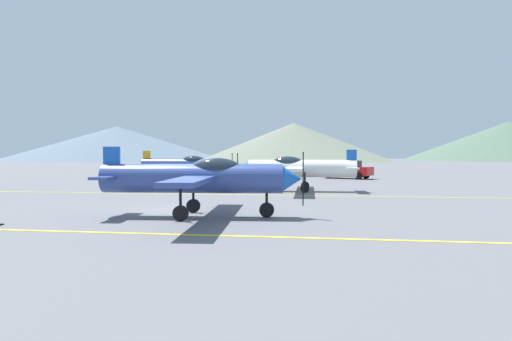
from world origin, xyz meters
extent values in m
plane|color=slate|center=(0.00, 0.00, 0.00)|extent=(400.00, 400.00, 0.00)
cube|color=yellow|center=(0.00, -4.52, 0.01)|extent=(80.00, 0.16, 0.01)
cube|color=yellow|center=(0.00, 7.02, 0.01)|extent=(80.00, 0.16, 0.01)
cylinder|color=#33478C|center=(0.63, -1.20, 1.34)|extent=(6.35, 1.51, 1.02)
cone|color=blue|center=(4.09, -0.93, 1.34)|extent=(0.71, 0.91, 0.87)
cube|color=black|center=(4.46, -0.90, 1.34)|extent=(0.05, 0.11, 1.85)
ellipsoid|color=#1E2833|center=(1.46, -1.14, 1.65)|extent=(1.91, 0.98, 0.83)
cube|color=#33478C|center=(1.00, -1.17, 1.39)|extent=(1.66, 8.20, 0.15)
cube|color=#33478C|center=(-2.23, -1.43, 1.39)|extent=(0.84, 2.45, 0.09)
cube|color=blue|center=(-2.23, -1.43, 1.90)|extent=(0.59, 0.16, 1.11)
cylinder|color=black|center=(3.21, -1.00, 0.72)|extent=(0.09, 0.09, 0.93)
cylinder|color=black|center=(3.21, -1.00, 0.26)|extent=(0.53, 0.15, 0.52)
cylinder|color=black|center=(0.52, -2.23, 0.72)|extent=(0.09, 0.09, 0.93)
cylinder|color=black|center=(0.52, -2.23, 0.26)|extent=(0.53, 0.15, 0.52)
cylinder|color=black|center=(0.36, -0.20, 0.72)|extent=(0.09, 0.09, 0.93)
cylinder|color=black|center=(0.36, -0.20, 0.26)|extent=(0.53, 0.15, 0.52)
cylinder|color=white|center=(4.06, 9.73, 1.34)|extent=(6.31, 1.12, 1.02)
cone|color=blue|center=(0.59, 9.68, 1.34)|extent=(0.66, 0.88, 0.87)
cube|color=black|center=(0.22, 9.67, 1.34)|extent=(0.04, 0.11, 1.85)
ellipsoid|color=#1E2833|center=(3.23, 9.72, 1.65)|extent=(1.86, 0.86, 0.83)
cube|color=white|center=(3.69, 9.73, 1.39)|extent=(1.14, 8.16, 0.15)
cube|color=white|center=(6.93, 9.78, 1.39)|extent=(0.68, 2.42, 0.09)
cube|color=blue|center=(6.93, 9.78, 1.90)|extent=(0.58, 0.12, 1.11)
cylinder|color=black|center=(1.47, 9.69, 0.72)|extent=(0.09, 0.09, 0.93)
cylinder|color=black|center=(1.47, 9.69, 0.26)|extent=(0.52, 0.12, 0.52)
cylinder|color=black|center=(4.23, 10.75, 0.72)|extent=(0.09, 0.09, 0.93)
cylinder|color=black|center=(4.23, 10.75, 0.26)|extent=(0.52, 0.12, 0.52)
cylinder|color=black|center=(4.26, 8.72, 0.72)|extent=(0.09, 0.09, 0.93)
cylinder|color=black|center=(4.26, 8.72, 0.26)|extent=(0.52, 0.12, 0.52)
cylinder|color=#33478C|center=(-5.21, 16.03, 1.34)|extent=(6.31, 1.11, 1.02)
cone|color=#F2A519|center=(-1.74, 16.08, 1.34)|extent=(0.66, 0.87, 0.87)
cube|color=black|center=(-1.37, 16.08, 1.34)|extent=(0.04, 0.11, 1.85)
ellipsoid|color=#1E2833|center=(-4.37, 16.04, 1.65)|extent=(1.86, 0.86, 0.83)
cube|color=#33478C|center=(-4.84, 16.03, 1.39)|extent=(1.14, 8.16, 0.15)
cube|color=#33478C|center=(-8.07, 15.98, 1.39)|extent=(0.68, 2.41, 0.09)
cube|color=#F2A519|center=(-8.07, 15.98, 1.90)|extent=(0.58, 0.12, 1.11)
cylinder|color=black|center=(-2.62, 16.07, 0.72)|extent=(0.09, 0.09, 0.93)
cylinder|color=black|center=(-2.62, 16.07, 0.26)|extent=(0.52, 0.12, 0.52)
cylinder|color=black|center=(-5.38, 15.01, 0.72)|extent=(0.09, 0.09, 0.93)
cylinder|color=black|center=(-5.38, 15.01, 0.26)|extent=(0.52, 0.12, 0.52)
cylinder|color=black|center=(-5.41, 17.04, 0.72)|extent=(0.09, 0.09, 0.93)
cylinder|color=black|center=(-5.41, 17.04, 0.26)|extent=(0.52, 0.12, 0.52)
cube|color=red|center=(7.66, 23.52, 0.70)|extent=(4.65, 3.52, 0.75)
cube|color=black|center=(7.53, 23.59, 1.35)|extent=(2.86, 2.49, 0.55)
cylinder|color=black|center=(8.53, 22.09, 0.32)|extent=(0.67, 0.48, 0.64)
cylinder|color=black|center=(9.33, 23.70, 0.32)|extent=(0.67, 0.48, 0.64)
cylinder|color=black|center=(5.99, 23.35, 0.32)|extent=(0.67, 0.48, 0.64)
cylinder|color=black|center=(6.79, 24.96, 0.32)|extent=(0.67, 0.48, 0.64)
cone|color=slate|center=(-64.12, 126.82, 5.94)|extent=(76.07, 76.07, 11.87)
cone|color=slate|center=(-1.77, 114.33, 5.80)|extent=(58.62, 58.62, 11.60)
cone|color=#4C6651|center=(72.20, 146.78, 6.87)|extent=(72.19, 72.19, 13.75)
camera|label=1|loc=(4.90, -15.70, 2.19)|focal=30.19mm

